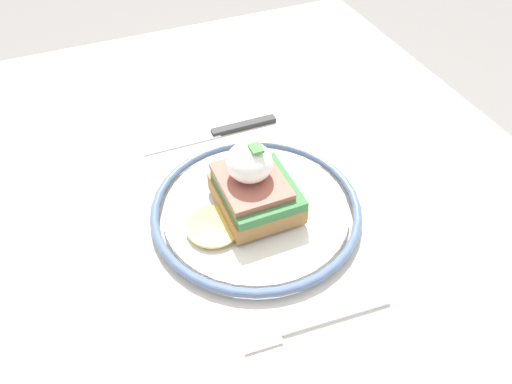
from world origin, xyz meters
TOP-DOWN VIEW (x-y plane):
  - dining_table at (0.00, 0.00)m, footprint 0.87×0.66m
  - plate at (-0.03, 0.03)m, footprint 0.23×0.23m
  - sandwich at (-0.03, 0.04)m, footprint 0.09×0.12m
  - fork at (-0.18, 0.04)m, footprint 0.03×0.15m
  - knife at (0.12, 0.02)m, footprint 0.02×0.18m

SIDE VIEW (x-z plane):
  - dining_table at x=0.00m, z-range 0.23..0.95m
  - fork at x=-0.18m, z-range 0.72..0.73m
  - knife at x=0.12m, z-range 0.72..0.73m
  - plate at x=-0.03m, z-range 0.72..0.74m
  - sandwich at x=-0.03m, z-range 0.72..0.81m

